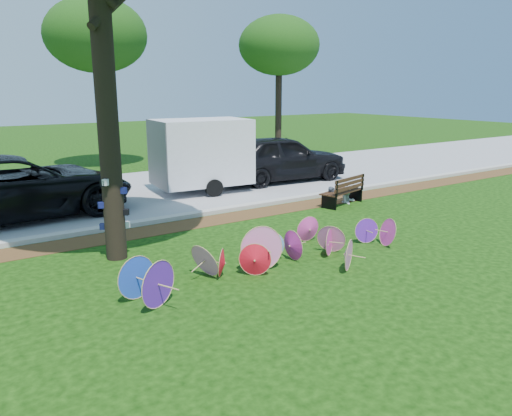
{
  "coord_description": "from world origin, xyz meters",
  "views": [
    {
      "loc": [
        -5.77,
        -7.3,
        3.65
      ],
      "look_at": [
        0.5,
        2.0,
        0.9
      ],
      "focal_mm": 35.0,
      "sensor_mm": 36.0,
      "label": 1
    }
  ],
  "objects": [
    {
      "name": "cargo_trailer",
      "position": [
        2.38,
        8.19,
        1.42
      ],
      "size": [
        3.37,
        2.3,
        2.84
      ],
      "primitive_type": "cube",
      "rotation": [
        0.0,
        0.0,
        -0.09
      ],
      "color": "white",
      "rests_on": "ground"
    },
    {
      "name": "curb",
      "position": [
        0.0,
        5.2,
        0.06
      ],
      "size": [
        90.0,
        0.3,
        0.12
      ],
      "primitive_type": "cube",
      "color": "#B7B5AD",
      "rests_on": "ground"
    },
    {
      "name": "person_left",
      "position": [
        4.71,
        4.0,
        0.58
      ],
      "size": [
        0.45,
        0.32,
        1.16
      ],
      "primitive_type": "imported",
      "rotation": [
        0.0,
        0.0,
        -0.11
      ],
      "color": "#313844",
      "rests_on": "ground"
    },
    {
      "name": "street",
      "position": [
        0.0,
        9.35,
        0.01
      ],
      "size": [
        90.0,
        8.0,
        0.01
      ],
      "primitive_type": "cube",
      "color": "gray",
      "rests_on": "ground"
    },
    {
      "name": "person_right",
      "position": [
        5.41,
        4.0,
        0.52
      ],
      "size": [
        0.54,
        0.44,
        1.05
      ],
      "primitive_type": "imported",
      "rotation": [
        0.0,
        0.0,
        -0.09
      ],
      "color": "silver",
      "rests_on": "ground"
    },
    {
      "name": "park_bench",
      "position": [
        5.06,
        3.95,
        0.45
      ],
      "size": [
        1.83,
        1.07,
        0.9
      ],
      "primitive_type": null,
      "rotation": [
        0.0,
        0.0,
        0.26
      ],
      "color": "black",
      "rests_on": "ground"
    },
    {
      "name": "parasol_pile",
      "position": [
        -0.21,
        0.56,
        0.37
      ],
      "size": [
        6.67,
        2.22,
        0.93
      ],
      "color": "#6021B4",
      "rests_on": "ground"
    },
    {
      "name": "bg_trees",
      "position": [
        0.78,
        15.0,
        5.77
      ],
      "size": [
        25.46,
        5.79,
        7.4
      ],
      "color": "black",
      "rests_on": "ground"
    },
    {
      "name": "mulch_strip",
      "position": [
        0.0,
        4.5,
        0.01
      ],
      "size": [
        90.0,
        1.0,
        0.01
      ],
      "primitive_type": "cube",
      "color": "#472D16",
      "rests_on": "ground"
    },
    {
      "name": "ground",
      "position": [
        0.0,
        0.0,
        0.0
      ],
      "size": [
        90.0,
        90.0,
        0.0
      ],
      "primitive_type": "plane",
      "color": "black",
      "rests_on": "ground"
    },
    {
      "name": "black_van",
      "position": [
        -3.73,
        7.81,
        0.9
      ],
      "size": [
        6.7,
        3.55,
        1.79
      ],
      "primitive_type": "imported",
      "rotation": [
        0.0,
        0.0,
        1.66
      ],
      "color": "black",
      "rests_on": "ground"
    },
    {
      "name": "dark_pickup",
      "position": [
        5.88,
        8.26,
        0.91
      ],
      "size": [
        5.51,
        2.58,
        1.82
      ],
      "primitive_type": "imported",
      "rotation": [
        0.0,
        0.0,
        1.49
      ],
      "color": "black",
      "rests_on": "ground"
    }
  ]
}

